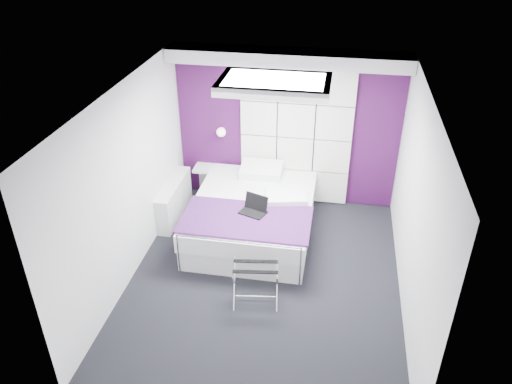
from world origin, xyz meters
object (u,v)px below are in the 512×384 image
wall_lamp (222,131)px  bed (253,215)px  luggage_rack (256,283)px  radiator (174,200)px  laptop (254,208)px  nightstand (207,168)px

wall_lamp → bed: 1.52m
bed → luggage_rack: (0.30, -1.49, -0.05)m
radiator → luggage_rack: radiator is taller
wall_lamp → luggage_rack: wall_lamp is taller
laptop → wall_lamp: bearing=140.1°
nightstand → radiator: bearing=-117.5°
wall_lamp → laptop: bearing=-60.6°
luggage_rack → laptop: bearing=93.6°
luggage_rack → wall_lamp: bearing=103.9°
radiator → laptop: size_ratio=3.36×
laptop → nightstand: bearing=148.6°
bed → laptop: bearing=-78.5°
nightstand → luggage_rack: bearing=-62.8°
nightstand → laptop: size_ratio=1.23×
wall_lamp → luggage_rack: (1.00, -2.50, -0.94)m
wall_lamp → bed: bearing=-55.5°
luggage_rack → laptop: 1.22m
wall_lamp → laptop: 1.66m
bed → wall_lamp: bearing=124.5°
wall_lamp → laptop: wall_lamp is taller
wall_lamp → nightstand: (-0.26, -0.04, -0.68)m
radiator → luggage_rack: (1.64, -1.74, -0.02)m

